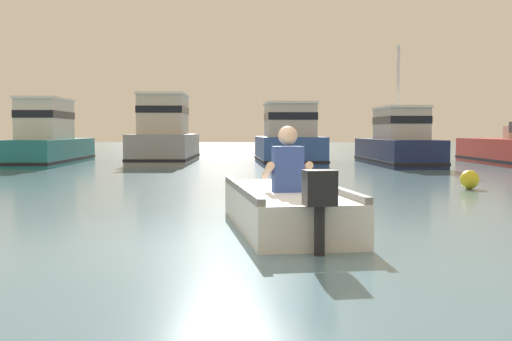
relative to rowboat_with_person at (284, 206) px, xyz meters
name	(u,v)px	position (x,y,z in m)	size (l,w,h in m)	color
ground_plane	(186,243)	(-0.96, -1.12, -0.25)	(120.00, 120.00, 0.00)	slate
rowboat_with_person	(284,206)	(0.00, 0.00, 0.00)	(1.74, 3.71, 1.19)	white
moored_boat_teal	(49,140)	(-8.51, 13.92, 0.57)	(2.46, 6.97, 2.25)	#1E727A
moored_boat_grey	(165,137)	(-4.78, 15.40, 0.66)	(2.49, 5.92, 2.48)	gray
moored_boat_blue	(289,141)	(-0.26, 14.39, 0.53)	(2.69, 5.05, 2.11)	#2D519E
moored_boat_navy	(397,143)	(3.40, 14.20, 0.48)	(2.35, 6.12, 4.01)	#19234C
moored_boat_red	(510,152)	(7.37, 15.10, 0.17)	(2.37, 6.03, 1.45)	#B72D28
mooring_buoy	(470,180)	(3.48, 5.26, -0.06)	(0.37, 0.37, 0.37)	yellow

